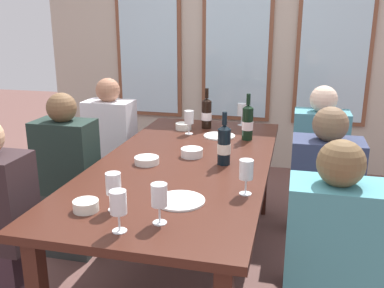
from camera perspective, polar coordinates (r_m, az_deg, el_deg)
ground_plane at (r=2.90m, az=-0.92°, el=-16.22°), size 12.00×12.00×0.00m
back_wall_with_windows at (r=4.57m, az=6.08°, el=14.92°), size 4.20×0.10×2.90m
dining_table at (r=2.60m, az=-0.99°, el=-3.72°), size 1.00×2.11×0.74m
white_plate_0 at (r=2.02m, az=-1.60°, el=-7.48°), size 0.23×0.23×0.01m
white_plate_1 at (r=3.10m, az=3.63°, el=1.08°), size 0.23×0.23×0.01m
wine_bottle_0 at (r=2.49m, az=4.25°, el=-0.09°), size 0.08×0.08×0.31m
wine_bottle_1 at (r=3.31m, az=1.94°, el=4.09°), size 0.08×0.08×0.31m
wine_bottle_2 at (r=3.01m, az=7.36°, el=2.87°), size 0.08×0.08×0.32m
tasting_bowl_0 at (r=2.53m, az=-6.00°, el=-2.17°), size 0.14×0.14×0.04m
tasting_bowl_1 at (r=2.64m, az=-0.03°, el=-1.13°), size 0.13×0.13×0.05m
tasting_bowl_2 at (r=1.98m, az=-13.85°, el=-7.92°), size 0.11×0.11×0.05m
tasting_bowl_3 at (r=3.29m, az=-1.14°, el=2.36°), size 0.12×0.12×0.05m
wine_glass_0 at (r=3.13m, az=-0.41°, el=3.40°), size 0.07×0.07×0.17m
wine_glass_1 at (r=1.78m, az=-4.36°, el=-6.87°), size 0.07×0.07×0.17m
wine_glass_2 at (r=1.92m, az=-10.35°, el=-5.28°), size 0.07×0.07×0.17m
wine_glass_3 at (r=3.42m, az=6.60°, el=4.41°), size 0.07×0.07×0.17m
wine_glass_4 at (r=2.08m, az=7.18°, el=-3.48°), size 0.07×0.07×0.17m
wine_glass_5 at (r=1.73m, az=-9.72°, el=-7.74°), size 0.07×0.07×0.17m
seated_person_0 at (r=3.56m, az=-10.63°, el=-0.78°), size 0.38×0.24×1.11m
seated_person_1 at (r=3.26m, az=16.30°, el=-2.78°), size 0.38×0.24×1.11m
seated_person_3 at (r=1.99m, az=17.75°, el=-15.92°), size 0.38×0.24×1.11m
seated_person_4 at (r=2.98m, az=-16.08°, el=-4.62°), size 0.38×0.24×1.11m
seated_person_5 at (r=2.57m, az=16.88°, el=-8.15°), size 0.38×0.24×1.11m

